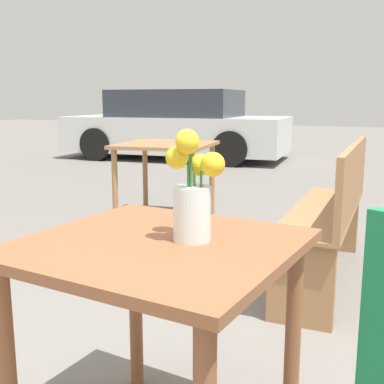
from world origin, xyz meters
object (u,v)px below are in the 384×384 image
(parked_car, at_px, (177,126))
(bench_near, at_px, (335,210))
(table_front, at_px, (159,281))
(flower_vase, at_px, (193,195))
(table_back, at_px, (166,155))

(parked_car, bearing_deg, bench_near, -55.19)
(table_front, xyz_separation_m, flower_vase, (0.08, 0.05, 0.25))
(flower_vase, relative_size, parked_car, 0.07)
(flower_vase, distance_m, table_back, 3.05)
(table_front, bearing_deg, parked_car, 116.04)
(table_front, distance_m, parked_car, 7.88)
(table_front, bearing_deg, table_back, 117.34)
(flower_vase, bearing_deg, parked_car, 116.74)
(bench_near, height_order, parked_car, parked_car)
(table_front, bearing_deg, bench_near, 82.21)
(bench_near, distance_m, parked_car, 6.48)
(bench_near, bearing_deg, table_front, -97.79)
(flower_vase, height_order, parked_car, parked_car)
(table_front, relative_size, table_back, 0.85)
(bench_near, height_order, table_back, bench_near)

